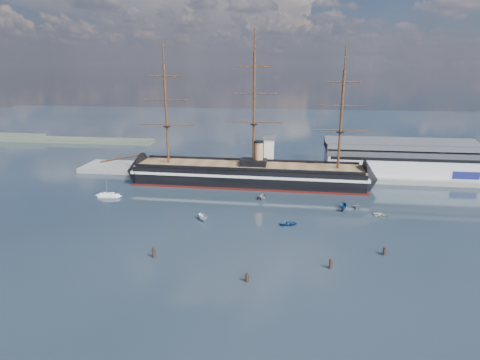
# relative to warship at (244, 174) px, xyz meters

# --- Properties ---
(ground) EXTENTS (600.00, 600.00, 0.00)m
(ground) POSITION_rel_warship_xyz_m (5.86, -20.00, -4.04)
(ground) COLOR #18222D
(ground) RESTS_ON ground
(quay) EXTENTS (180.00, 18.00, 2.00)m
(quay) POSITION_rel_warship_xyz_m (15.86, 16.00, -4.04)
(quay) COLOR slate
(quay) RESTS_ON ground
(warehouse) EXTENTS (63.00, 21.00, 11.60)m
(warehouse) POSITION_rel_warship_xyz_m (63.86, 20.00, 3.95)
(warehouse) COLOR #B7BABC
(warehouse) RESTS_ON ground
(quay_tower) EXTENTS (5.00, 5.00, 15.00)m
(quay_tower) POSITION_rel_warship_xyz_m (8.86, 13.00, 5.72)
(quay_tower) COLOR silver
(quay_tower) RESTS_ON ground
(shoreline) EXTENTS (120.00, 10.00, 4.00)m
(shoreline) POSITION_rel_warship_xyz_m (-133.37, 75.00, -2.59)
(shoreline) COLOR #3F4C38
(shoreline) RESTS_ON ground
(warship) EXTENTS (113.00, 17.59, 53.94)m
(warship) POSITION_rel_warship_xyz_m (0.00, 0.00, 0.00)
(warship) COLOR black
(warship) RESTS_ON ground
(sailboat) EXTENTS (7.34, 2.65, 11.53)m
(sailboat) POSITION_rel_warship_xyz_m (-45.86, -22.12, -3.30)
(sailboat) COLOR silver
(sailboat) RESTS_ON ground
(motorboat_a) EXTENTS (5.92, 5.04, 2.30)m
(motorboat_a) POSITION_rel_warship_xyz_m (-7.60, -39.43, -4.04)
(motorboat_a) COLOR white
(motorboat_a) RESTS_ON ground
(motorboat_b) EXTENTS (2.00, 3.41, 1.49)m
(motorboat_b) POSITION_rel_warship_xyz_m (18.28, -39.69, -4.04)
(motorboat_b) COLOR navy
(motorboat_b) RESTS_ON ground
(motorboat_c) EXTENTS (5.45, 2.79, 2.08)m
(motorboat_c) POSITION_rel_warship_xyz_m (8.66, -17.40, -4.04)
(motorboat_c) COLOR slate
(motorboat_c) RESTS_ON ground
(motorboat_d) EXTENTS (5.61, 5.50, 2.01)m
(motorboat_d) POSITION_rel_warship_xyz_m (8.36, -17.24, -4.04)
(motorboat_d) COLOR beige
(motorboat_d) RESTS_ON ground
(motorboat_e) EXTENTS (1.79, 2.97, 1.29)m
(motorboat_e) POSITION_rel_warship_xyz_m (46.70, -28.34, -4.04)
(motorboat_e) COLOR silver
(motorboat_e) RESTS_ON ground
(motorboat_f) EXTENTS (6.37, 2.94, 2.46)m
(motorboat_f) POSITION_rel_warship_xyz_m (35.59, -24.62, -4.04)
(motorboat_f) COLOR navy
(motorboat_f) RESTS_ON ground
(motorboat_g) EXTENTS (2.35, 5.03, 1.81)m
(motorboat_g) POSITION_rel_warship_xyz_m (40.22, -22.30, -4.04)
(motorboat_g) COLOR slate
(motorboat_g) RESTS_ON ground
(piling_near_left) EXTENTS (0.64, 0.64, 3.44)m
(piling_near_left) POSITION_rel_warship_xyz_m (-14.24, -64.81, -4.04)
(piling_near_left) COLOR black
(piling_near_left) RESTS_ON ground
(piling_near_mid) EXTENTS (0.64, 0.64, 2.83)m
(piling_near_mid) POSITION_rel_warship_xyz_m (9.69, -73.07, -4.04)
(piling_near_mid) COLOR black
(piling_near_mid) RESTS_ON ground
(piling_near_right) EXTENTS (0.64, 0.64, 3.11)m
(piling_near_right) POSITION_rel_warship_xyz_m (28.16, -64.70, -4.04)
(piling_near_right) COLOR black
(piling_near_right) RESTS_ON ground
(piling_far_right) EXTENTS (0.64, 0.64, 2.80)m
(piling_far_right) POSITION_rel_warship_xyz_m (41.96, -55.96, -4.04)
(piling_far_right) COLOR black
(piling_far_right) RESTS_ON ground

